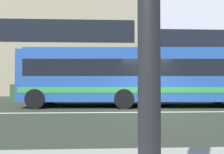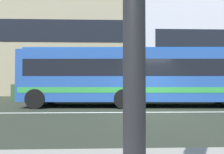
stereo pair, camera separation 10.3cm
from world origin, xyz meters
TOP-DOWN VIEW (x-y plane):
  - ground_plane at (0.00, 0.00)m, footprint 160.00×160.00m
  - lane_centre_line at (0.00, 0.00)m, footprint 60.00×0.16m
  - hedge_row_far at (2.22, 5.91)m, footprint 21.98×1.10m
  - apartment_block_left at (-9.84, 15.39)m, footprint 22.84×11.57m
  - transit_bus at (-0.36, 2.30)m, footprint 12.55×3.11m

SIDE VIEW (x-z plane):
  - ground_plane at x=0.00m, z-range 0.00..0.00m
  - lane_centre_line at x=0.00m, z-range 0.00..0.01m
  - hedge_row_far at x=2.22m, z-range 0.00..1.16m
  - transit_bus at x=-0.36m, z-range 0.16..3.30m
  - apartment_block_left at x=-9.84m, z-range 0.00..10.45m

